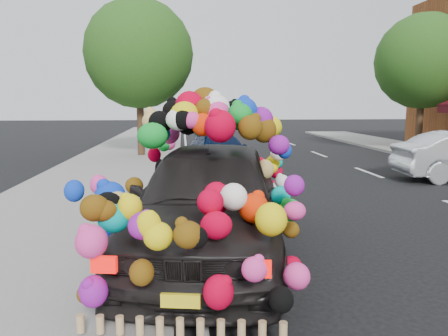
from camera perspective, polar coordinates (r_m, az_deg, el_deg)
The scene contains 7 objects.
ground at distance 8.52m, azimuth 9.55°, elevation -6.23°, with size 100.00×100.00×0.00m, color black.
sidewalk at distance 8.50m, azimuth -19.90°, elevation -6.26°, with size 4.00×60.00×0.12m, color gray.
kerb at distance 8.23m, azimuth -6.55°, elevation -6.24°, with size 0.15×60.00×0.13m, color gray.
tree_near_sidewalk at distance 17.63m, azimuth -11.09°, elevation 14.41°, with size 4.20×4.20×6.13m.
tree_far_b at distance 20.71m, azimuth 24.59°, elevation 12.54°, with size 4.00×4.00×5.90m.
plush_art_car at distance 6.00m, azimuth -1.82°, elevation -0.79°, with size 3.10×5.32×2.29m.
navy_sedan at distance 14.29m, azimuth -0.64°, elevation 2.17°, with size 1.63×4.01×1.16m, color black.
Camera 1 is at (-2.18, -7.96, 2.14)m, focal length 35.00 mm.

